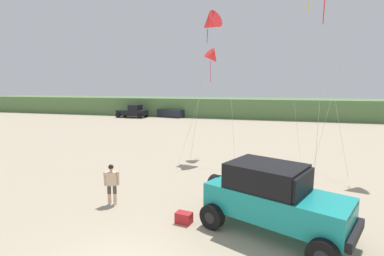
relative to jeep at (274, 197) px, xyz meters
name	(u,v)px	position (x,y,z in m)	size (l,w,h in m)	color
dune_ridge	(225,107)	(-7.70, 36.90, 0.24)	(90.00, 8.15, 2.89)	#567A47
jeep	(274,197)	(0.00, 0.00, 0.00)	(5.00, 3.89, 2.26)	teal
person_watching	(112,182)	(-6.25, 0.57, -0.26)	(0.58, 0.42, 1.67)	#DBB28E
cooler_box	(184,218)	(-2.98, -0.16, -1.01)	(0.56, 0.36, 0.38)	#B21E23
distant_pickup	(133,111)	(-20.99, 30.75, -0.26)	(4.66, 2.50, 1.98)	black
distant_sedan	(171,113)	(-15.42, 32.72, -0.60)	(4.20, 1.70, 1.20)	#1E232D
kite_black_sled	(210,23)	(-4.35, 9.90, 7.63)	(1.89, 4.60, 9.74)	red
kite_orange_streamer	(213,57)	(-4.24, 10.50, 5.51)	(1.60, 6.04, 7.37)	red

